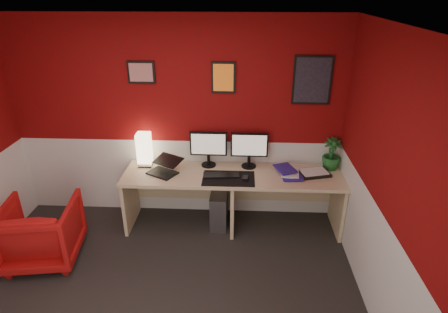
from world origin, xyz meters
TOP-DOWN VIEW (x-y plane):
  - ground at (0.00, 0.00)m, footprint 4.00×3.50m
  - ceiling at (0.00, 0.00)m, footprint 4.00×3.50m
  - wall_back at (0.00, 1.75)m, footprint 4.00×0.01m
  - wall_right at (2.00, 0.00)m, footprint 0.01×3.50m
  - wainscot_back at (0.00, 1.75)m, footprint 4.00×0.01m
  - wainscot_right at (2.00, 0.00)m, footprint 0.01×3.50m
  - desk at (0.70, 1.41)m, footprint 2.60×0.65m
  - shoji_lamp at (-0.39, 1.59)m, footprint 0.16×0.16m
  - laptop at (-0.14, 1.37)m, footprint 0.40×0.36m
  - monitor_left at (0.39, 1.62)m, footprint 0.45×0.06m
  - monitor_right at (0.89, 1.61)m, footprint 0.45×0.06m
  - desk_mat at (0.65, 1.29)m, footprint 0.60×0.38m
  - keyboard at (0.56, 1.34)m, footprint 0.43×0.18m
  - mouse at (0.84, 1.27)m, footprint 0.07×0.11m
  - book_bottom at (1.26, 1.38)m, footprint 0.25×0.33m
  - book_middle at (1.27, 1.42)m, footprint 0.24×0.30m
  - book_top at (1.21, 1.41)m, footprint 0.29×0.33m
  - zen_tray at (1.65, 1.45)m, footprint 0.40×0.33m
  - potted_plant at (1.87, 1.61)m, footprint 0.23×0.23m
  - pc_tower at (0.53, 1.45)m, footprint 0.20×0.45m
  - armchair at (-1.35, 0.70)m, footprint 0.84×0.86m
  - art_left at (-0.38, 1.74)m, footprint 0.32×0.02m
  - art_center at (0.57, 1.74)m, footprint 0.28×0.02m
  - art_right at (1.58, 1.74)m, footprint 0.44×0.02m

SIDE VIEW (x-z plane):
  - ground at x=0.00m, z-range -0.01..0.01m
  - pc_tower at x=0.53m, z-range 0.00..0.45m
  - armchair at x=-1.35m, z-range 0.00..0.69m
  - desk at x=0.70m, z-range 0.00..0.73m
  - wainscot_back at x=0.00m, z-range 0.00..1.00m
  - wainscot_right at x=2.00m, z-range 0.00..1.00m
  - desk_mat at x=0.65m, z-range 0.73..0.74m
  - book_bottom at x=1.26m, z-range 0.73..0.76m
  - keyboard at x=0.56m, z-range 0.74..0.75m
  - zen_tray at x=1.65m, z-range 0.73..0.76m
  - mouse at x=0.84m, z-range 0.74..0.77m
  - book_middle at x=1.27m, z-range 0.76..0.78m
  - book_top at x=1.21m, z-range 0.78..0.81m
  - laptop at x=-0.14m, z-range 0.73..0.95m
  - potted_plant at x=1.87m, z-range 0.73..1.12m
  - shoji_lamp at x=-0.39m, z-range 0.73..1.13m
  - monitor_left at x=0.39m, z-range 0.73..1.31m
  - monitor_right at x=0.89m, z-range 0.73..1.31m
  - wall_back at x=0.00m, z-range 0.00..2.50m
  - wall_right at x=2.00m, z-range 0.00..2.50m
  - art_right at x=1.58m, z-range 1.50..2.06m
  - art_center at x=0.57m, z-range 1.62..1.98m
  - art_left at x=-0.38m, z-range 1.72..1.98m
  - ceiling at x=0.00m, z-range 2.50..2.50m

